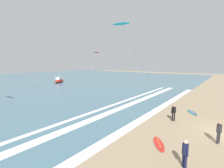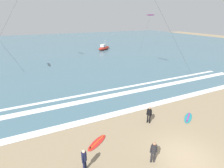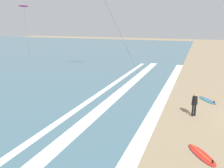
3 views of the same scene
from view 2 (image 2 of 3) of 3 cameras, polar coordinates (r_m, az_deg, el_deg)
ground_plane at (r=13.58m, az=23.45°, el=-21.65°), size 160.00×160.00×0.00m
ocean_surface at (r=58.84m, az=-16.83°, el=12.07°), size 140.00×90.00×0.01m
wave_foam_shoreline at (r=17.65m, az=5.92°, el=-8.79°), size 41.45×0.89×0.01m
wave_foam_mid_break at (r=20.48m, az=-0.95°, el=-4.13°), size 42.95×0.96×0.01m
wave_foam_outer_break at (r=21.86m, az=-2.57°, el=-2.41°), size 41.07×0.52×0.01m
surfer_right_near at (r=15.58m, az=12.39°, el=-9.66°), size 0.41×0.44×1.60m
surfer_left_near at (r=11.97m, az=13.82°, el=-20.85°), size 0.50×0.32×1.60m
surfer_left_far at (r=11.33m, az=-9.33°, el=-23.40°), size 0.41×0.43×1.60m
surfboard_near_water at (r=13.66m, az=-5.08°, el=-18.98°), size 2.08×1.66×0.25m
surfboard_left_pile at (r=17.85m, az=24.21°, el=-10.30°), size 2.08×1.67×0.25m
kite_magenta_low_near at (r=55.71m, az=12.84°, el=21.62°), size 9.62×7.36×9.62m
offshore_boat at (r=50.13m, az=-2.73°, el=12.05°), size 5.20×4.44×2.70m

